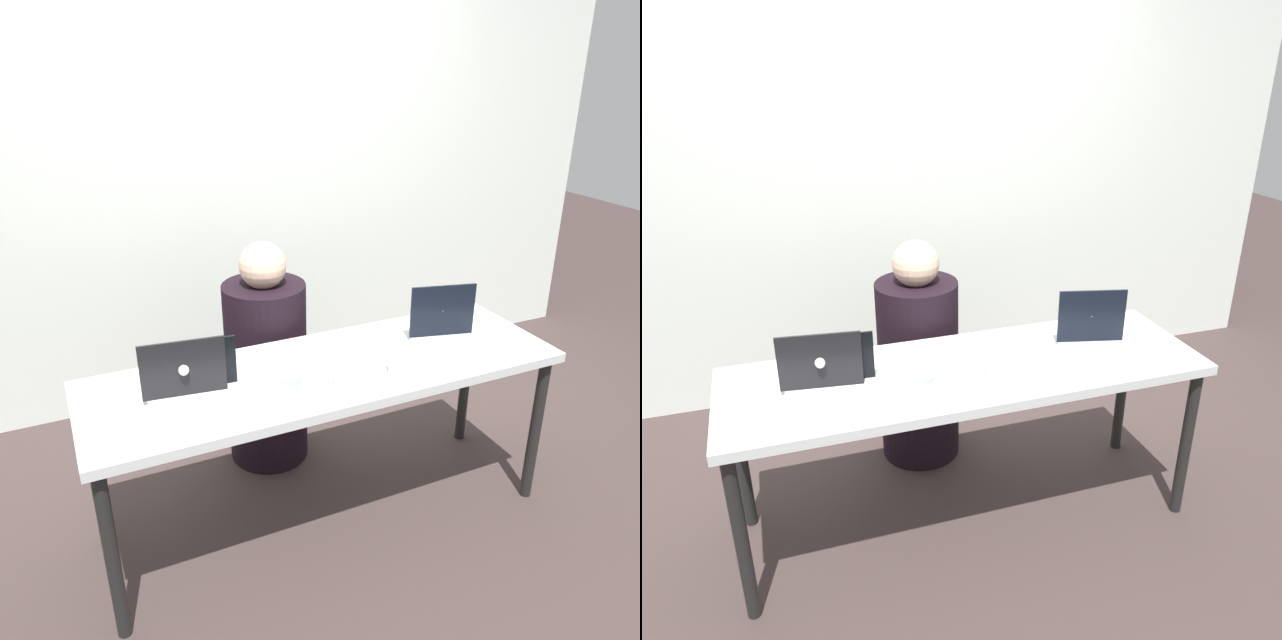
% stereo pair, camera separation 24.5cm
% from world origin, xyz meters
% --- Properties ---
extents(ground_plane, '(12.00, 12.00, 0.00)m').
position_xyz_m(ground_plane, '(0.00, 0.00, 0.00)').
color(ground_plane, '#3A2E2D').
extents(back_wall, '(4.97, 0.10, 2.66)m').
position_xyz_m(back_wall, '(0.00, 1.36, 1.33)').
color(back_wall, white).
rests_on(back_wall, ground).
extents(desk, '(1.91, 0.61, 0.75)m').
position_xyz_m(desk, '(0.00, 0.00, 0.68)').
color(desk, silver).
rests_on(desk, ground).
extents(person_at_center, '(0.46, 0.46, 1.12)m').
position_xyz_m(person_at_center, '(-0.06, 0.55, 0.50)').
color(person_at_center, black).
rests_on(person_at_center, ground).
extents(laptop_front_left, '(0.34, 0.25, 0.21)m').
position_xyz_m(laptop_front_left, '(-0.54, -0.05, 0.79)').
color(laptop_front_left, silver).
rests_on(laptop_front_left, desk).
extents(laptop_front_right, '(0.34, 0.32, 0.25)m').
position_xyz_m(laptop_front_right, '(0.54, -0.05, 0.80)').
color(laptop_front_right, silver).
rests_on(laptop_front_right, desk).
extents(laptop_back_left, '(0.33, 0.29, 0.23)m').
position_xyz_m(laptop_back_left, '(-0.56, 0.07, 0.80)').
color(laptop_back_left, '#B5B7BC').
rests_on(laptop_back_left, desk).
extents(water_glass_right, '(0.08, 0.08, 0.11)m').
position_xyz_m(water_glass_right, '(0.23, -0.17, 0.79)').
color(water_glass_right, white).
rests_on(water_glass_right, desk).
extents(water_glass_left, '(0.07, 0.07, 0.10)m').
position_xyz_m(water_glass_left, '(-0.22, -0.18, 0.79)').
color(water_glass_left, silver).
rests_on(water_glass_left, desk).
extents(water_glass_center, '(0.07, 0.07, 0.11)m').
position_xyz_m(water_glass_center, '(-0.01, -0.18, 0.80)').
color(water_glass_center, white).
rests_on(water_glass_center, desk).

